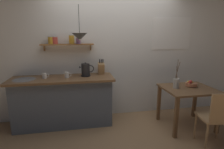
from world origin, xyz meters
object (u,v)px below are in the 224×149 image
Objects in this scene: pendant_lamp at (80,37)px; dining_chair_near at (218,116)px; electric_kettle at (86,70)px; coffee_mug_by_sink at (45,76)px; dining_table at (188,95)px; knife_block at (101,68)px; fruit_bowl at (191,84)px; coffee_mug_spare at (67,75)px; twig_vase at (176,83)px.

dining_chair_near is at bearing -29.58° from pendant_lamp.
coffee_mug_by_sink is (-0.73, -0.06, -0.07)m from electric_kettle.
dining_table is 2.93× the size of knife_block.
coffee_mug_by_sink is at bearing 169.64° from dining_table.
pendant_lamp reaches higher than electric_kettle.
dining_chair_near reaches higher than fruit_bowl.
coffee_mug_spare is at bearing 172.68° from pendant_lamp.
knife_block is at bearing 161.02° from fruit_bowl.
twig_vase is at bearing -12.58° from pendant_lamp.
electric_kettle is at bearing 163.15° from twig_vase.
coffee_mug_spare reaches higher than coffee_mug_by_sink.
pendant_lamp is at bearing 167.42° from twig_vase.
coffee_mug_by_sink is 0.39m from coffee_mug_spare.
fruit_bowl is 2.18m from pendant_lamp.
twig_vase is (-0.22, 0.04, 0.22)m from dining_table.
dining_table is at bearing -142.73° from fruit_bowl.
coffee_mug_by_sink reaches higher than dining_table.
knife_block reaches higher than coffee_mug_by_sink.
twig_vase is 2.34m from coffee_mug_by_sink.
knife_block reaches higher than dining_table.
fruit_bowl is at bearing 6.07° from twig_vase.
pendant_lamp is (-0.39, -0.21, 0.61)m from knife_block.
coffee_mug_spare is 0.21× the size of pendant_lamp.
fruit_bowl is at bearing -8.40° from coffee_mug_by_sink.
electric_kettle reaches higher than fruit_bowl.
dining_table is 0.21m from fruit_bowl.
knife_block is (-1.27, 0.58, 0.20)m from twig_vase.
pendant_lamp is at bearing -151.60° from knife_block.
coffee_mug_by_sink is at bearing 177.44° from coffee_mug_spare.
pendant_lamp is at bearing -130.52° from electric_kettle.
dining_table is at bearing -10.26° from twig_vase.
pendant_lamp reaches higher than coffee_mug_spare.
fruit_bowl is 0.39× the size of twig_vase.
knife_block is 2.49× the size of coffee_mug_spare.
fruit_bowl is at bearing -13.16° from electric_kettle.
coffee_mug_spare is (-2.23, 0.37, 0.18)m from fruit_bowl.
electric_kettle is (-1.57, 0.48, 0.20)m from twig_vase.
twig_vase is 1.89m from pendant_lamp.
fruit_bowl is 2.65m from coffee_mug_by_sink.
coffee_mug_spare is at bearing 170.61° from fruit_bowl.
dining_table is 7.43× the size of coffee_mug_by_sink.
coffee_mug_by_sink is 0.20× the size of pendant_lamp.
dining_chair_near is at bearing -24.05° from coffee_mug_by_sink.
dining_table is 1.50× the size of pendant_lamp.
coffee_mug_spare is at bearing -164.43° from knife_block.
knife_block is (-1.50, 0.62, 0.42)m from dining_table.
twig_vase is (-0.27, 0.73, 0.32)m from dining_chair_near.
coffee_mug_by_sink is 0.93m from pendant_lamp.
pendant_lamp reaches higher than dining_chair_near.
knife_block reaches higher than electric_kettle.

